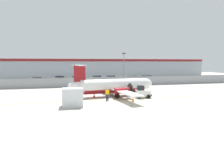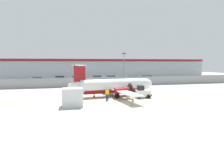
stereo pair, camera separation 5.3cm
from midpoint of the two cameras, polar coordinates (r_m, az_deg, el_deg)
ground_plane at (r=28.76m, az=3.29°, el=-4.36°), size 140.00×140.00×0.01m
perimeter_fence at (r=44.03m, az=-2.76°, el=0.76°), size 98.00×0.10×2.10m
parking_lot_strip at (r=55.42m, az=-5.00°, el=0.75°), size 98.00×17.00×0.12m
background_building at (r=73.53m, az=-7.20°, el=4.54°), size 91.00×8.10×6.50m
commuter_airplane at (r=31.33m, az=0.90°, el=-0.53°), size 13.98×16.07×4.92m
baggage_tug at (r=30.07m, az=8.75°, el=-2.32°), size 2.46×1.66×1.88m
ground_crew_worker at (r=27.62m, az=-1.33°, el=-2.79°), size 0.54×0.44×1.70m
cargo_container at (r=24.43m, az=-11.20°, el=-3.74°), size 2.46×2.07×2.20m
traffic_cone_near_left at (r=33.92m, az=10.66°, el=-2.32°), size 0.36×0.36×0.64m
traffic_cone_near_right at (r=27.23m, az=6.08°, el=-4.32°), size 0.36×0.36×0.64m
traffic_cone_far_left at (r=30.59m, az=-5.08°, el=-3.16°), size 0.36×0.36×0.64m
parked_car_0 at (r=52.48m, az=-20.39°, el=1.00°), size 4.31×2.23×1.58m
parked_car_1 at (r=55.54m, az=-14.51°, el=1.45°), size 4.33×2.28×1.58m
parked_car_2 at (r=52.96m, az=-10.21°, el=1.33°), size 4.30×2.22×1.58m
parked_car_3 at (r=55.43m, az=-4.41°, el=1.62°), size 4.31×2.23×1.58m
parked_car_4 at (r=55.43m, az=-0.36°, el=1.64°), size 4.26×2.13×1.58m
parked_car_5 at (r=53.62m, az=5.77°, el=1.46°), size 4.22×2.03×1.58m
parked_car_6 at (r=56.65m, az=9.91°, el=1.64°), size 4.28×2.16×1.58m
apron_light_pole at (r=42.03m, az=3.45°, el=4.85°), size 0.70×0.30×7.27m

